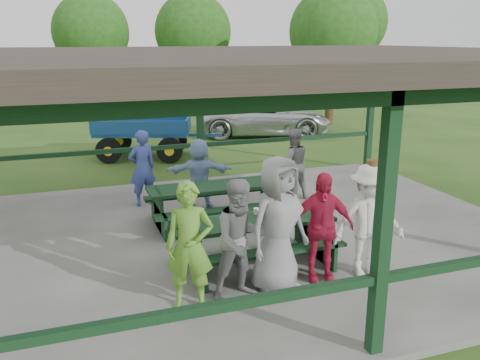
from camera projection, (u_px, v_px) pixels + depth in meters
name	position (u px, v px, depth m)	size (l,w,h in m)	color
ground	(255.00, 238.00, 9.29)	(90.00, 90.00, 0.00)	#254B17
concrete_slab	(255.00, 236.00, 9.27)	(10.00, 8.00, 0.10)	#61615C
pavilion_structure	(257.00, 61.00, 8.43)	(10.60, 8.60, 3.24)	black
picnic_table_near	(257.00, 236.00, 7.91)	(2.39, 1.39, 0.75)	black
picnic_table_far	(219.00, 198.00, 9.72)	(2.68, 1.39, 0.75)	black
table_setting	(257.00, 216.00, 7.86)	(2.48, 0.45, 0.10)	white
contestant_green	(190.00, 246.00, 6.53)	(0.63, 0.41, 1.72)	#609D2E
contestant_grey_left	(241.00, 240.00, 6.79)	(0.81, 0.63, 1.68)	gray
contestant_grey_mid	(278.00, 225.00, 6.97)	(0.95, 0.62, 1.93)	gray
contestant_red	(321.00, 227.00, 7.32)	(0.95, 0.40, 1.63)	#BA1C3E
contestant_white_fedora	(369.00, 220.00, 7.44)	(1.18, 0.78, 1.77)	silver
spectator_lblue	(199.00, 173.00, 10.48)	(1.37, 0.44, 1.48)	#8BA9D7
spectator_blue	(142.00, 168.00, 10.63)	(0.59, 0.39, 1.62)	#3B499A
spectator_grey	(293.00, 164.00, 11.13)	(0.76, 0.59, 1.56)	gray
pickup_truck	(265.00, 117.00, 18.99)	(2.25, 4.87, 1.35)	silver
farm_trailer	(143.00, 136.00, 15.39)	(3.81, 2.37, 1.33)	#194A8C
tree_left	(91.00, 32.00, 23.92)	(3.58, 3.58, 5.59)	#372716
tree_mid	(193.00, 32.00, 23.89)	(3.59, 3.59, 5.60)	#372716
tree_right	(333.00, 32.00, 20.65)	(3.57, 3.57, 5.58)	#372716
tree_far_right	(349.00, 22.00, 27.77)	(4.10, 4.10, 6.41)	#372716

